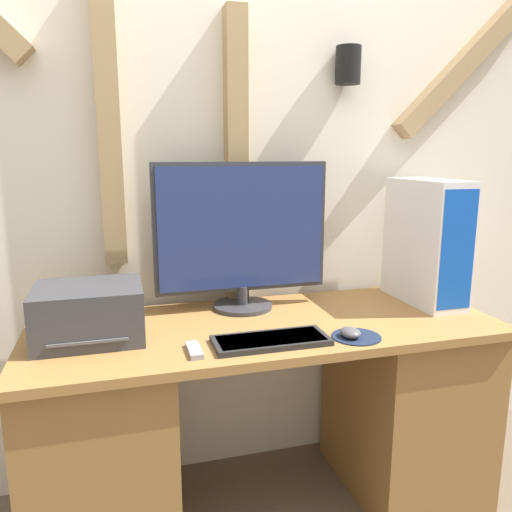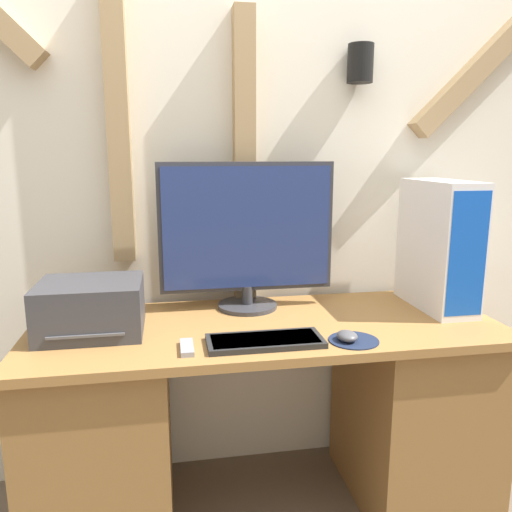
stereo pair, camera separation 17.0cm
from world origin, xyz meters
The scene contains 9 objects.
wall_back centered at (0.00, 0.69, 1.36)m, with size 6.40×0.15×2.70m.
desk centered at (0.00, 0.32, 0.39)m, with size 1.64×0.64×0.75m.
monitor centered at (-0.04, 0.51, 1.04)m, with size 0.66×0.23×0.56m.
keyboard centered at (-0.04, 0.13, 0.76)m, with size 0.37×0.15×0.02m.
mousepad centered at (0.24, 0.10, 0.75)m, with size 0.16×0.16×0.00m.
mouse centered at (0.22, 0.10, 0.77)m, with size 0.06×0.08×0.03m.
computer_tower centered at (0.69, 0.40, 0.99)m, with size 0.16×0.38×0.49m.
printer centered at (-0.59, 0.33, 0.83)m, with size 0.33×0.29×0.18m.
remote_control centered at (-0.29, 0.12, 0.75)m, with size 0.04×0.12×0.02m.
Camera 1 is at (-0.50, -1.29, 1.34)m, focal length 35.00 mm.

